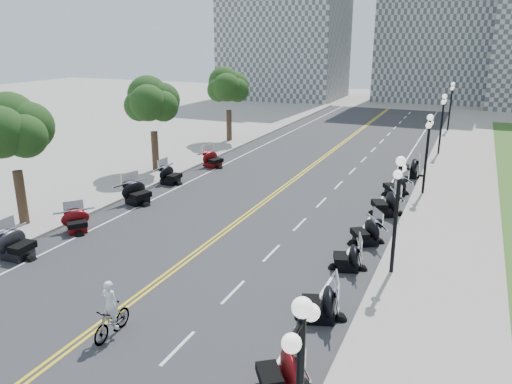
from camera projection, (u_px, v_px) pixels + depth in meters
The scene contains 45 objects.
ground at pixel (164, 277), 20.70m from camera, with size 160.00×160.00×0.00m, color gray.
road at pixel (259, 206), 29.44m from camera, with size 16.00×90.00×0.01m, color #333335.
centerline_yellow_a at pixel (257, 205), 29.48m from camera, with size 0.12×90.00×0.00m, color yellow.
centerline_yellow_b at pixel (261, 206), 29.39m from camera, with size 0.12×90.00×0.00m, color yellow.
edge_line_north at pixel (368, 221), 26.98m from camera, with size 0.12×90.00×0.00m, color white.
edge_line_south at pixel (168, 192), 31.89m from camera, with size 0.12×90.00×0.00m, color white.
lane_dash_5 at pixel (178, 348), 15.98m from camera, with size 0.12×2.00×0.00m, color white.
lane_dash_6 at pixel (233, 292), 19.47m from camera, with size 0.12×2.00×0.00m, color white.
lane_dash_7 at pixel (271, 253), 22.97m from camera, with size 0.12×2.00×0.00m, color white.
lane_dash_8 at pixel (300, 224), 26.46m from camera, with size 0.12×2.00×0.00m, color white.
lane_dash_9 at pixel (321, 202), 29.96m from camera, with size 0.12×2.00×0.00m, color white.
lane_dash_10 at pixel (338, 185), 33.45m from camera, with size 0.12×2.00×0.00m, color white.
lane_dash_11 at pixel (352, 171), 36.95m from camera, with size 0.12×2.00×0.00m, color white.
lane_dash_12 at pixel (364, 159), 40.44m from camera, with size 0.12×2.00×0.00m, color white.
lane_dash_13 at pixel (373, 150), 43.94m from camera, with size 0.12×2.00×0.00m, color white.
lane_dash_14 at pixel (382, 141), 47.43m from camera, with size 0.12×2.00×0.00m, color white.
lane_dash_15 at pixel (389, 134), 50.93m from camera, with size 0.12×2.00×0.00m, color white.
lane_dash_16 at pixel (395, 128), 54.43m from camera, with size 0.12×2.00×0.00m, color white.
lane_dash_17 at pixel (400, 122), 57.92m from camera, with size 0.12×2.00×0.00m, color white.
lane_dash_18 at pixel (405, 117), 61.42m from camera, with size 0.12×2.00×0.00m, color white.
lane_dash_19 at pixel (409, 113), 64.91m from camera, with size 0.12×2.00×0.00m, color white.
sidewalk_north at pixel (448, 231), 25.39m from camera, with size 5.00×90.00×0.15m, color #9E9991.
sidewalk_south at pixel (116, 184), 33.45m from camera, with size 5.00×90.00×0.15m, color #9E9991.
distant_block_a at pixel (286, 13), 77.91m from camera, with size 18.00×14.00×26.00m, color gray.
street_lamp_2 at pixel (396, 217), 20.12m from camera, with size 0.50×1.20×4.90m, color black, non-canonical shape.
street_lamp_3 at pixel (426, 155), 30.61m from camera, with size 0.50×1.20×4.90m, color black, non-canonical shape.
street_lamp_4 at pixel (441, 125), 41.09m from camera, with size 0.50×1.20×4.90m, color black, non-canonical shape.
street_lamp_5 at pixel (450, 107), 51.58m from camera, with size 0.50×1.20×4.90m, color black, non-canonical shape.
tree_2 at pixel (12, 137), 24.87m from camera, with size 4.80×4.80×9.20m, color #235619, non-canonical shape.
tree_3 at pixel (152, 107), 35.36m from camera, with size 4.80×4.80×9.20m, color #235619, non-canonical shape.
tree_4 at pixel (229, 91), 45.84m from camera, with size 4.80×4.80×9.20m, color #235619, non-canonical shape.
motorcycle_n_4 at pixel (280, 370), 13.89m from camera, with size 1.90×1.90×1.33m, color #590A0C, non-canonical shape.
motorcycle_n_5 at pixel (320, 301), 17.45m from camera, with size 1.96×1.96×1.37m, color black, non-canonical shape.
motorcycle_n_6 at pixel (347, 256), 21.23m from camera, with size 1.78×1.78×1.25m, color black, non-canonical shape.
motorcycle_n_7 at pixel (366, 231), 23.83m from camera, with size 1.94×1.94×1.36m, color black, non-canonical shape.
motorcycle_n_8 at pixel (386, 202), 27.68m from camera, with size 2.18×2.18×1.53m, color black, non-canonical shape.
motorcycle_n_9 at pixel (395, 185), 31.23m from camera, with size 1.93×1.93×1.35m, color black, non-canonical shape.
motorcycle_n_10 at pixel (409, 166), 35.18m from camera, with size 2.21×2.21×1.55m, color black, non-canonical shape.
motorcycle_s_5 at pixel (16, 243), 22.29m from camera, with size 2.07×2.07×1.45m, color black, non-canonical shape.
motorcycle_s_6 at pixel (76, 221), 25.30m from camera, with size 1.77×1.77×1.24m, color #590A0C, non-canonical shape.
motorcycle_s_7 at pixel (137, 192), 29.57m from camera, with size 2.13×2.13×1.49m, color black, non-canonical shape.
motorcycle_s_8 at pixel (170, 174), 33.58m from camera, with size 1.97×1.97×1.38m, color black, non-canonical shape.
motorcycle_s_9 at pixel (213, 158), 37.88m from camera, with size 1.96×1.96×1.37m, color #590A0C, non-canonical shape.
bicycle at pixel (112, 321), 16.49m from camera, with size 0.52×1.84×1.11m, color #A51414.
cyclist_rider at pixel (108, 283), 16.07m from camera, with size 0.61×0.40×1.68m, color silver.
Camera 1 is at (11.02, -15.59, 9.55)m, focal length 35.00 mm.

